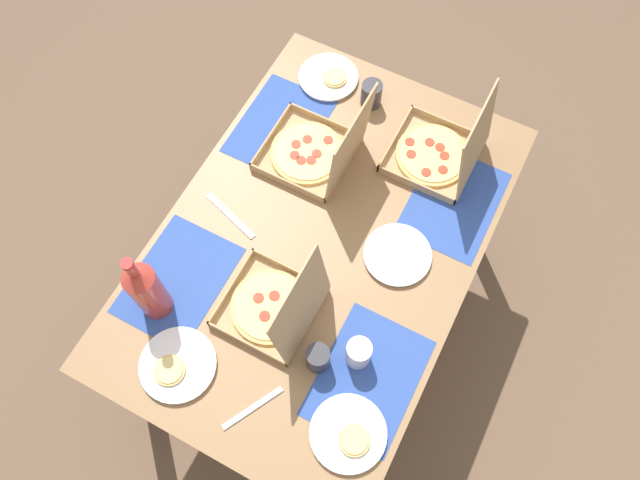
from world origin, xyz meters
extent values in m
plane|color=brown|center=(0.00, 0.00, 0.00)|extent=(6.00, 6.00, 0.00)
cylinder|color=#3F3328|center=(-0.63, -0.40, 0.35)|extent=(0.07, 0.07, 0.70)
cylinder|color=#3F3328|center=(0.63, -0.40, 0.35)|extent=(0.07, 0.07, 0.70)
cylinder|color=#3F3328|center=(-0.63, 0.40, 0.35)|extent=(0.07, 0.07, 0.70)
cube|color=#936D47|center=(0.00, 0.00, 0.72)|extent=(1.39, 0.93, 0.03)
cube|color=#2D4C9E|center=(-0.31, -0.31, 0.73)|extent=(0.36, 0.26, 0.00)
cube|color=#2D4C9E|center=(0.31, -0.31, 0.73)|extent=(0.36, 0.26, 0.00)
cube|color=#2D4C9E|center=(-0.31, 0.31, 0.73)|extent=(0.36, 0.26, 0.00)
cube|color=#2D4C9E|center=(0.31, 0.31, 0.73)|extent=(0.36, 0.26, 0.00)
cube|color=tan|center=(-0.43, 0.19, 0.73)|extent=(0.27, 0.27, 0.01)
cube|color=tan|center=(-0.57, 0.19, 0.75)|extent=(0.01, 0.27, 0.03)
cube|color=tan|center=(-0.30, 0.19, 0.75)|extent=(0.01, 0.27, 0.03)
cube|color=tan|center=(-0.43, 0.05, 0.75)|extent=(0.27, 0.01, 0.03)
cube|color=tan|center=(-0.43, 0.32, 0.75)|extent=(0.27, 0.01, 0.03)
cylinder|color=#E0B76B|center=(-0.43, 0.19, 0.74)|extent=(0.24, 0.24, 0.01)
cylinder|color=#EFD67F|center=(-0.43, 0.19, 0.75)|extent=(0.21, 0.21, 0.00)
cylinder|color=red|center=(-0.36, 0.20, 0.75)|extent=(0.03, 0.03, 0.00)
cylinder|color=red|center=(-0.39, 0.24, 0.75)|extent=(0.03, 0.03, 0.00)
cylinder|color=red|center=(-0.44, 0.22, 0.75)|extent=(0.03, 0.03, 0.00)
cylinder|color=red|center=(-0.47, 0.20, 0.75)|extent=(0.03, 0.03, 0.00)
cylinder|color=red|center=(-0.47, 0.16, 0.75)|extent=(0.03, 0.03, 0.00)
cylinder|color=red|center=(-0.44, 0.10, 0.75)|extent=(0.03, 0.03, 0.00)
cylinder|color=red|center=(-0.40, 0.13, 0.75)|extent=(0.03, 0.03, 0.00)
cube|color=tan|center=(-0.43, 0.30, 0.90)|extent=(0.27, 0.04, 0.27)
cube|color=tan|center=(-0.25, -0.18, 0.73)|extent=(0.27, 0.27, 0.01)
cube|color=tan|center=(-0.39, -0.18, 0.75)|extent=(0.01, 0.27, 0.03)
cube|color=tan|center=(-0.12, -0.18, 0.75)|extent=(0.01, 0.27, 0.03)
cube|color=tan|center=(-0.25, -0.31, 0.75)|extent=(0.27, 0.01, 0.03)
cube|color=tan|center=(-0.25, -0.04, 0.75)|extent=(0.27, 0.01, 0.03)
cylinder|color=#E0B76B|center=(-0.25, -0.18, 0.74)|extent=(0.24, 0.24, 0.01)
cylinder|color=#EFD67F|center=(-0.25, -0.18, 0.75)|extent=(0.22, 0.22, 0.00)
cylinder|color=red|center=(-0.21, -0.18, 0.75)|extent=(0.03, 0.03, 0.00)
cylinder|color=red|center=(-0.23, -0.15, 0.75)|extent=(0.03, 0.03, 0.00)
cylinder|color=red|center=(-0.26, -0.15, 0.75)|extent=(0.03, 0.03, 0.00)
cylinder|color=red|center=(-0.32, -0.14, 0.75)|extent=(0.03, 0.03, 0.00)
cylinder|color=red|center=(-0.29, -0.20, 0.75)|extent=(0.03, 0.03, 0.00)
cylinder|color=red|center=(-0.26, -0.22, 0.75)|extent=(0.03, 0.03, 0.00)
cylinder|color=red|center=(-0.22, -0.21, 0.75)|extent=(0.03, 0.03, 0.00)
cube|color=tan|center=(-0.25, -0.03, 0.90)|extent=(0.27, 0.03, 0.27)
cube|color=tan|center=(0.26, -0.03, 0.73)|extent=(0.26, 0.26, 0.01)
cube|color=tan|center=(0.13, -0.03, 0.75)|extent=(0.01, 0.26, 0.03)
cube|color=tan|center=(0.39, -0.03, 0.75)|extent=(0.01, 0.26, 0.03)
cube|color=tan|center=(0.26, -0.16, 0.75)|extent=(0.26, 0.01, 0.03)
cube|color=tan|center=(0.26, 0.10, 0.75)|extent=(0.26, 0.01, 0.03)
cylinder|color=#E0B76B|center=(0.26, -0.03, 0.74)|extent=(0.23, 0.23, 0.01)
cylinder|color=#EFD67F|center=(0.26, -0.03, 0.75)|extent=(0.21, 0.21, 0.00)
cylinder|color=red|center=(0.30, -0.03, 0.75)|extent=(0.03, 0.03, 0.00)
cylinder|color=red|center=(0.25, 0.04, 0.75)|extent=(0.03, 0.03, 0.00)
cylinder|color=red|center=(0.23, -0.03, 0.75)|extent=(0.03, 0.03, 0.00)
cylinder|color=red|center=(0.26, -0.07, 0.75)|extent=(0.03, 0.03, 0.00)
cube|color=tan|center=(0.26, 0.08, 0.90)|extent=(0.26, 0.05, 0.26)
cylinder|color=white|center=(-0.06, 0.23, 0.74)|extent=(0.20, 0.20, 0.01)
cylinder|color=white|center=(-0.06, 0.23, 0.74)|extent=(0.21, 0.21, 0.01)
cylinder|color=white|center=(0.53, -0.17, 0.74)|extent=(0.21, 0.21, 0.01)
cylinder|color=white|center=(0.53, -0.17, 0.74)|extent=(0.22, 0.22, 0.01)
cylinder|color=#E0B76B|center=(0.55, -0.18, 0.75)|extent=(0.09, 0.09, 0.01)
cylinder|color=#EFD67F|center=(0.55, -0.18, 0.76)|extent=(0.07, 0.07, 0.00)
cylinder|color=white|center=(0.47, 0.33, 0.74)|extent=(0.20, 0.20, 0.01)
cylinder|color=white|center=(0.47, 0.33, 0.74)|extent=(0.21, 0.21, 0.01)
cylinder|color=#E0B76B|center=(0.48, 0.35, 0.75)|extent=(0.08, 0.08, 0.01)
cylinder|color=#EFD67F|center=(0.48, 0.35, 0.76)|extent=(0.07, 0.07, 0.00)
cylinder|color=white|center=(-0.56, -0.26, 0.74)|extent=(0.20, 0.20, 0.01)
cylinder|color=white|center=(-0.56, -0.26, 0.74)|extent=(0.21, 0.21, 0.01)
cylinder|color=#E0B76B|center=(-0.56, -0.23, 0.75)|extent=(0.08, 0.08, 0.01)
cylinder|color=#EFD67F|center=(-0.56, -0.23, 0.76)|extent=(0.07, 0.07, 0.00)
cylinder|color=#B2382D|center=(0.40, -0.32, 0.84)|extent=(0.09, 0.09, 0.22)
cone|color=#B2382D|center=(0.40, -0.32, 0.97)|extent=(0.09, 0.09, 0.04)
cylinder|color=#B2382D|center=(0.40, -0.32, 1.01)|extent=(0.03, 0.03, 0.06)
cylinder|color=red|center=(0.40, -0.32, 1.05)|extent=(0.03, 0.03, 0.01)
cylinder|color=silver|center=(0.27, 0.26, 0.78)|extent=(0.07, 0.07, 0.10)
cylinder|color=#333338|center=(-0.54, -0.09, 0.78)|extent=(0.07, 0.07, 0.09)
cylinder|color=#333338|center=(0.34, 0.17, 0.78)|extent=(0.07, 0.07, 0.09)
cube|color=#B7B7BC|center=(0.06, -0.29, 0.73)|extent=(0.08, 0.21, 0.00)
cube|color=#B7B7BC|center=(0.53, 0.07, 0.73)|extent=(0.17, 0.10, 0.00)
camera|label=1|loc=(0.69, 0.36, 2.43)|focal=34.14mm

